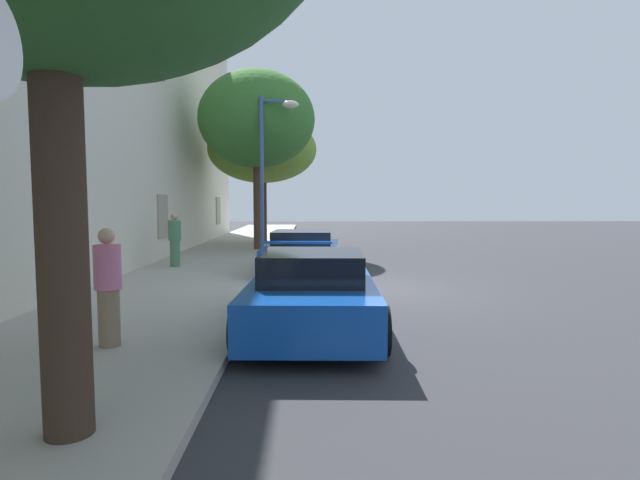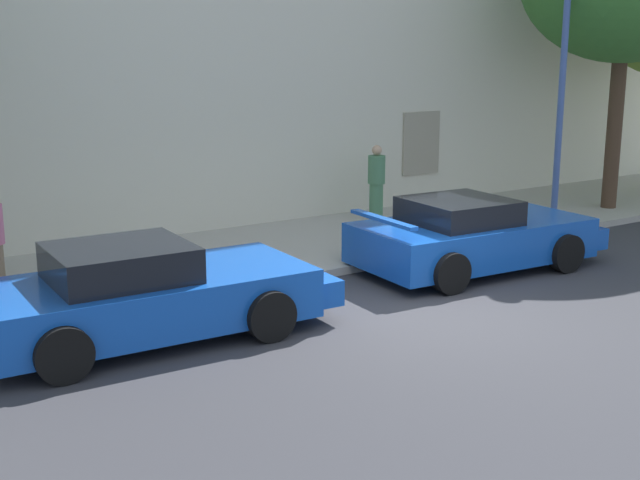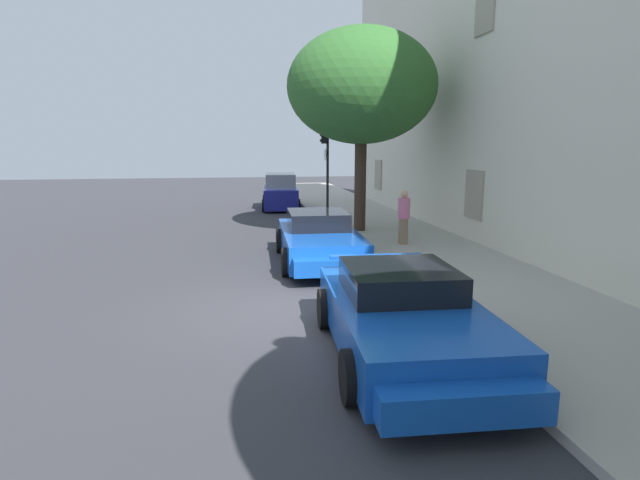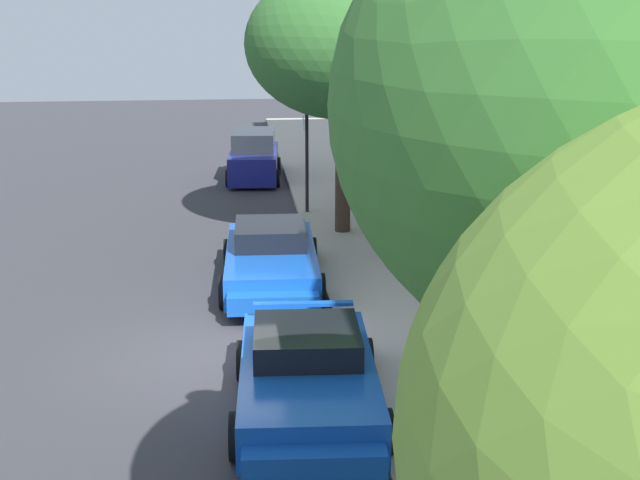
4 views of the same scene
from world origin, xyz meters
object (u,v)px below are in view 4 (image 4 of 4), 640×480
Objects in this scene: sportscar_red_lead at (271,262)px; traffic_light at (304,123)px; hatchback_parked at (254,158)px; pedestrian_admiring at (579,368)px; sportscar_yellow_flank at (308,383)px; pedestrian_strolling at (386,225)px; tree_near_kerb at (344,44)px; street_lamp at (454,216)px.

sportscar_red_lead is 1.29× the size of traffic_light.
hatchback_parked is 2.33× the size of pedestrian_admiring.
pedestrian_strolling is (-7.64, 2.59, 0.38)m from sportscar_yellow_flank.
sportscar_red_lead is 1.28× the size of hatchback_parked.
sportscar_red_lead is 8.04m from pedestrian_admiring.
hatchback_parked is 0.56× the size of tree_near_kerb.
traffic_light reaches higher than pedestrian_strolling.
hatchback_parked is at bearing -167.45° from pedestrian_admiring.
sportscar_red_lead is at bearing -148.95° from pedestrian_admiring.
sportscar_yellow_flank is 2.83× the size of pedestrian_admiring.
traffic_light is at bearing -179.85° from street_lamp.
street_lamp is (3.76, 1.12, 3.51)m from sportscar_yellow_flank.
street_lamp reaches higher than pedestrian_admiring.
traffic_light is at bearing -162.61° from pedestrian_strolling.
pedestrian_strolling is (10.16, 2.79, 0.18)m from hatchback_parked.
street_lamp reaches higher than sportscar_red_lead.
traffic_light is (-2.21, -0.82, -2.29)m from tree_near_kerb.
sportscar_red_lead is 6.38m from tree_near_kerb.
sportscar_red_lead is at bearing -177.90° from sportscar_yellow_flank.
street_lamp is (21.55, 1.32, 3.31)m from hatchback_parked.
pedestrian_admiring is (13.19, 2.84, -1.76)m from traffic_light.
traffic_light reaches higher than sportscar_red_lead.
tree_near_kerb is at bearing 152.61° from sportscar_red_lead.
street_lamp is (14.02, -0.78, -0.92)m from tree_near_kerb.
sportscar_yellow_flank is 0.68× the size of tree_near_kerb.
pedestrian_admiring is (18.51, 4.12, 0.18)m from hatchback_parked.
sportscar_red_lead is 11.63m from hatchback_parked.
pedestrian_admiring is (10.97, 2.02, -4.05)m from tree_near_kerb.
traffic_light reaches higher than hatchback_parked.
pedestrian_strolling is at bearing 172.63° from street_lamp.
street_lamp reaches higher than pedestrian_strolling.
sportscar_yellow_flank is 0.81× the size of street_lamp.
pedestrian_admiring reaches higher than pedestrian_strolling.
pedestrian_strolling is at bearing 117.56° from sportscar_red_lead.
hatchback_parked reaches higher than sportscar_yellow_flank.
pedestrian_admiring is at bearing 31.05° from sportscar_red_lead.
pedestrian_strolling is (2.62, 0.70, -4.05)m from tree_near_kerb.
pedestrian_strolling is at bearing 15.38° from hatchback_parked.
sportscar_yellow_flank is 1.21× the size of hatchback_parked.
hatchback_parked is 10.53m from pedestrian_strolling.
tree_near_kerb reaches higher than pedestrian_strolling.
hatchback_parked is 21.84m from street_lamp.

